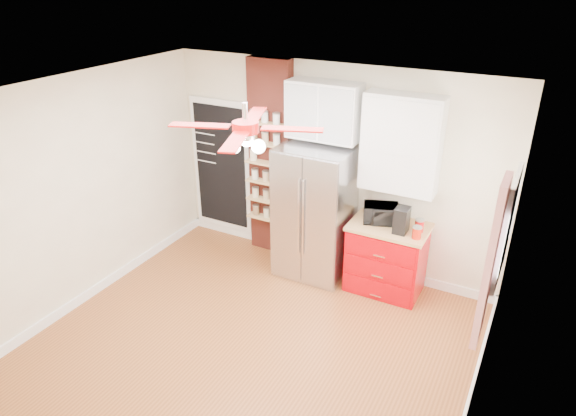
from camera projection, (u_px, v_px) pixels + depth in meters
The scene contains 21 objects.
floor at pixel (253, 343), 5.60m from camera, with size 4.50×4.50×0.00m, color brown.
ceiling at pixel (244, 97), 4.44m from camera, with size 4.50×4.50×0.00m, color white.
wall_back at pixel (331, 169), 6.61m from camera, with size 4.50×0.02×2.70m, color beige.
wall_front at pixel (91, 360), 3.42m from camera, with size 4.50×0.02×2.70m, color beige.
wall_left at pixel (85, 191), 5.97m from camera, with size 0.02×4.00×2.70m, color beige.
wall_right at pixel (491, 297), 4.07m from camera, with size 0.02×4.00×2.70m, color beige.
chalkboard at pixel (222, 166), 7.41m from camera, with size 0.95×0.05×1.95m.
brick_pillar at pixel (271, 160), 6.91m from camera, with size 0.60×0.16×2.70m, color maroon.
fridge at pixel (315, 212), 6.54m from camera, with size 0.90×0.70×1.75m, color silver.
upper_glass_cabinet at pixel (324, 111), 6.15m from camera, with size 0.90×0.35×0.70m, color white.
red_cabinet at pixel (386, 257), 6.36m from camera, with size 0.94×0.64×0.90m.
upper_shelf_unit at pixel (401, 144), 5.88m from camera, with size 0.90×0.30×1.15m, color white.
window at pixel (507, 228), 4.71m from camera, with size 0.04×0.75×1.05m, color white.
curtain at pixel (490, 264), 4.33m from camera, with size 0.06×0.40×1.55m, color #AD1722.
ceiling_fan at pixel (246, 128), 4.56m from camera, with size 1.40×1.40×0.44m.
toaster_oven at pixel (381, 214), 6.20m from camera, with size 0.41×0.28×0.23m, color black.
coffee_maker at pixel (402, 220), 5.95m from camera, with size 0.15×0.20×0.31m, color black.
canister_left at pixel (417, 233), 5.85m from camera, with size 0.10×0.10×0.13m, color #B51B0A.
canister_right at pixel (419, 226), 5.99m from camera, with size 0.11×0.11×0.14m, color #AB090B.
pantry_jar_oats at pixel (253, 155), 6.83m from camera, with size 0.10×0.10×0.14m, color beige.
pantry_jar_beans at pixel (275, 159), 6.71m from camera, with size 0.09×0.09×0.13m, color olive.
Camera 1 is at (2.40, -3.73, 3.74)m, focal length 32.00 mm.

